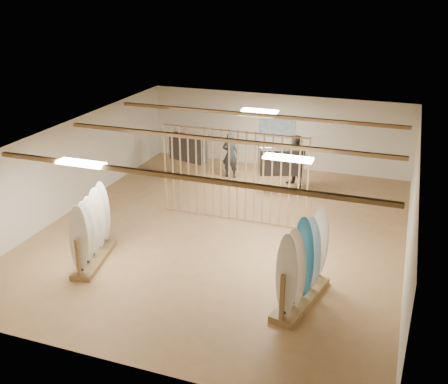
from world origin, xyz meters
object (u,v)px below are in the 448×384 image
(clothing_rack_a, at_px, (188,148))
(clothing_rack_b, at_px, (280,162))
(shopper_a, at_px, (230,152))
(rack_left, at_px, (92,239))
(rack_right, at_px, (302,275))
(shopper_b, at_px, (296,159))

(clothing_rack_a, bearing_deg, clothing_rack_b, 11.60)
(shopper_a, bearing_deg, clothing_rack_b, 163.66)
(rack_left, bearing_deg, rack_right, -11.84)
(clothing_rack_b, bearing_deg, clothing_rack_a, 156.88)
(clothing_rack_b, relative_size, shopper_b, 0.75)
(clothing_rack_a, xyz_separation_m, shopper_a, (1.47, 0.44, -0.13))
(clothing_rack_a, height_order, clothing_rack_b, clothing_rack_a)
(rack_right, height_order, shopper_b, shopper_b)
(clothing_rack_a, relative_size, shopper_b, 0.80)
(rack_left, height_order, shopper_a, shopper_a)
(clothing_rack_a, distance_m, shopper_b, 3.91)
(rack_left, height_order, clothing_rack_a, rack_left)
(shopper_a, xyz_separation_m, shopper_b, (2.44, -0.19, 0.09))
(rack_right, bearing_deg, shopper_a, 132.05)
(clothing_rack_b, height_order, shopper_b, shopper_b)
(clothing_rack_a, relative_size, clothing_rack_b, 1.06)
(rack_right, distance_m, clothing_rack_a, 8.66)
(shopper_b, bearing_deg, clothing_rack_a, -136.62)
(clothing_rack_b, bearing_deg, rack_left, -136.70)
(clothing_rack_a, bearing_deg, shopper_a, 31.83)
(shopper_a, height_order, shopper_b, shopper_b)
(clothing_rack_b, bearing_deg, shopper_a, 142.35)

